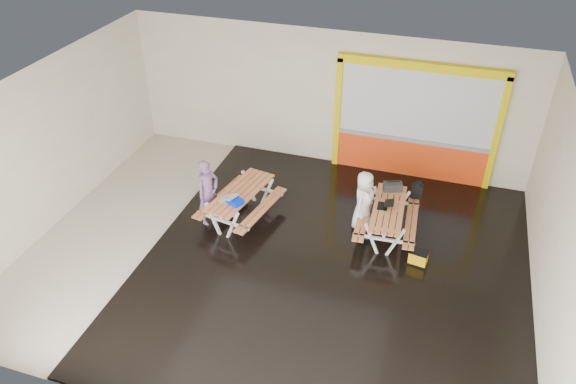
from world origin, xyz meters
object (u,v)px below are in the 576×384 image
(blue_pouch, at_px, (235,201))
(fluke_bag, at_px, (418,258))
(picnic_table_left, at_px, (241,198))
(picnic_table_right, at_px, (388,214))
(person_right, at_px, (364,201))
(backpack, at_px, (417,190))
(toolbox, at_px, (393,187))
(laptop_left, at_px, (229,198))
(person_left, at_px, (208,193))
(dark_case, at_px, (367,233))
(laptop_right, at_px, (385,205))

(blue_pouch, distance_m, fluke_bag, 3.93)
(picnic_table_left, xyz_separation_m, picnic_table_right, (3.17, 0.41, -0.02))
(person_right, height_order, fluke_bag, person_right)
(blue_pouch, xyz_separation_m, backpack, (3.60, 1.80, -0.14))
(toolbox, height_order, backpack, toolbox)
(laptop_left, bearing_deg, person_left, 170.69)
(person_left, xyz_separation_m, fluke_bag, (4.56, -0.06, -0.59))
(toolbox, relative_size, backpack, 1.13)
(toolbox, distance_m, fluke_bag, 1.78)
(picnic_table_right, distance_m, dark_case, 0.61)
(person_left, bearing_deg, laptop_right, -56.13)
(person_left, distance_m, person_right, 3.33)
(fluke_bag, bearing_deg, person_right, 147.65)
(laptop_right, relative_size, fluke_bag, 0.85)
(person_left, distance_m, dark_case, 3.52)
(backpack, relative_size, fluke_bag, 0.97)
(person_left, distance_m, fluke_bag, 4.59)
(picnic_table_right, xyz_separation_m, fluke_bag, (0.77, -0.78, -0.36))
(blue_pouch, relative_size, fluke_bag, 0.85)
(blue_pouch, bearing_deg, picnic_table_left, 96.92)
(blue_pouch, distance_m, dark_case, 2.91)
(picnic_table_left, xyz_separation_m, dark_case, (2.80, 0.21, -0.46))
(picnic_table_left, distance_m, toolbox, 3.33)
(laptop_right, relative_size, blue_pouch, 1.01)
(person_right, height_order, laptop_left, person_right)
(laptop_right, bearing_deg, person_right, 174.73)
(person_right, bearing_deg, fluke_bag, -113.27)
(person_left, bearing_deg, blue_pouch, -78.52)
(picnic_table_right, xyz_separation_m, laptop_right, (-0.08, 0.01, 0.22))
(blue_pouch, height_order, toolbox, toolbox)
(person_left, bearing_deg, backpack, -46.02)
(person_left, xyz_separation_m, laptop_right, (3.70, 0.73, -0.02))
(person_right, bearing_deg, laptop_right, -86.19)
(person_left, height_order, blue_pouch, person_left)
(picnic_table_left, relative_size, person_right, 1.55)
(picnic_table_right, bearing_deg, person_left, -169.29)
(person_left, height_order, laptop_right, person_left)
(fluke_bag, bearing_deg, dark_case, 153.13)
(person_right, xyz_separation_m, dark_case, (0.18, -0.26, -0.64))
(picnic_table_right, relative_size, person_right, 1.39)
(picnic_table_left, relative_size, picnic_table_right, 1.11)
(picnic_table_left, distance_m, backpack, 3.90)
(dark_case, bearing_deg, toolbox, 69.11)
(person_left, xyz_separation_m, backpack, (4.27, 1.66, -0.12))
(laptop_left, bearing_deg, toolbox, 24.56)
(laptop_left, relative_size, toolbox, 0.98)
(laptop_right, xyz_separation_m, toolbox, (0.06, 0.67, 0.05))
(picnic_table_right, distance_m, laptop_right, 0.23)
(person_right, relative_size, laptop_right, 3.92)
(fluke_bag, bearing_deg, blue_pouch, -178.91)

